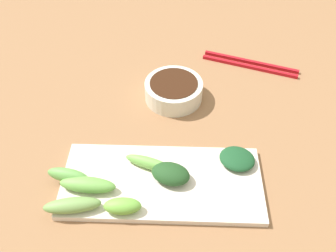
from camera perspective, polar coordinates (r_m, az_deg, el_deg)
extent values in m
cube|color=#926744|center=(0.73, 0.56, -4.43)|extent=(2.10, 2.10, 0.02)
cylinder|color=silver|center=(0.81, 0.77, 5.43)|extent=(0.13, 0.13, 0.04)
cylinder|color=#381E10|center=(0.81, 0.78, 5.76)|extent=(0.10, 0.10, 0.03)
cube|color=silver|center=(0.67, -0.94, -8.59)|extent=(0.16, 0.35, 0.01)
ellipsoid|color=#64A64D|center=(0.68, -15.04, -7.30)|extent=(0.04, 0.08, 0.03)
ellipsoid|color=#224921|center=(0.65, 0.78, -7.32)|extent=(0.06, 0.08, 0.03)
ellipsoid|color=#72B24F|center=(0.67, -2.79, -5.72)|extent=(0.05, 0.10, 0.02)
ellipsoid|color=#70B542|center=(0.62, -6.98, -12.04)|extent=(0.03, 0.06, 0.03)
ellipsoid|color=#6CAB4C|center=(0.66, -12.17, -8.78)|extent=(0.04, 0.10, 0.02)
ellipsoid|color=#739E51|center=(0.64, -14.43, -11.66)|extent=(0.04, 0.10, 0.02)
ellipsoid|color=#1A4B27|center=(0.69, 10.52, -4.94)|extent=(0.08, 0.08, 0.02)
cube|color=#B5141E|center=(0.94, 12.54, 9.52)|extent=(0.08, 0.22, 0.01)
cube|color=#B5141E|center=(0.93, 12.29, 8.86)|extent=(0.08, 0.22, 0.01)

